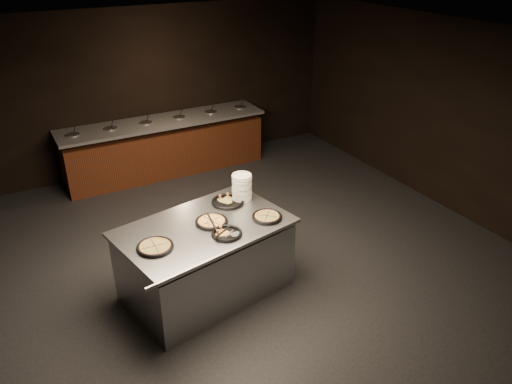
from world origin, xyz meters
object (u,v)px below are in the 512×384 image
plate_stack (242,187)px  pan_cheese_whole (211,221)px  serving_counter (206,261)px  pan_veggie_whole (155,247)px

plate_stack → pan_cheese_whole: (-0.59, -0.37, -0.15)m
serving_counter → plate_stack: size_ratio=6.44×
plate_stack → pan_veggie_whole: bearing=-157.4°
plate_stack → pan_veggie_whole: 1.46m
pan_veggie_whole → pan_cheese_whole: 0.78m
plate_stack → serving_counter: bearing=-151.1°
plate_stack → pan_veggie_whole: plate_stack is taller
serving_counter → pan_veggie_whole: size_ratio=5.35×
serving_counter → pan_cheese_whole: bearing=-0.5°
pan_cheese_whole → pan_veggie_whole: bearing=-165.5°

